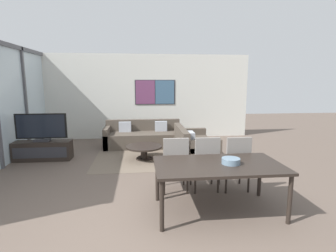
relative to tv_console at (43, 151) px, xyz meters
The scene contains 13 objects.
ground_plane 4.31m from the tv_console, 55.40° to the right, with size 24.00×24.00×0.00m, color brown.
wall_back 3.61m from the tv_console, 43.91° to the left, with size 7.29×0.09×2.80m.
area_rug 2.48m from the tv_console, ahead, with size 2.43×1.95×0.01m.
tv_console is the anchor object (origin of this frame).
television 0.57m from the tv_console, 90.00° to the left, with size 1.20×0.20×0.68m.
sofa_main 2.73m from the tv_console, 25.33° to the left, with size 2.24×0.89×0.76m.
sofa_side 3.70m from the tv_console, ahead, with size 0.89×1.63×0.76m.
coffee_table 2.47m from the tv_console, ahead, with size 0.89×0.89×0.34m.
dining_table 4.61m from the tv_console, 40.25° to the right, with size 1.84×1.02×0.73m.
dining_chair_left 3.72m from the tv_console, 36.73° to the right, with size 0.46×0.46×0.98m.
dining_chair_centre 4.16m from the tv_console, 32.43° to the right, with size 0.46×0.46×0.98m.
dining_chair_right 4.63m from the tv_console, 29.26° to the right, with size 0.46×0.46×0.98m.
fruit_bowl 4.77m from the tv_console, 39.03° to the right, with size 0.27×0.27×0.08m.
Camera 1 is at (-0.05, -2.96, 1.90)m, focal length 28.00 mm.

